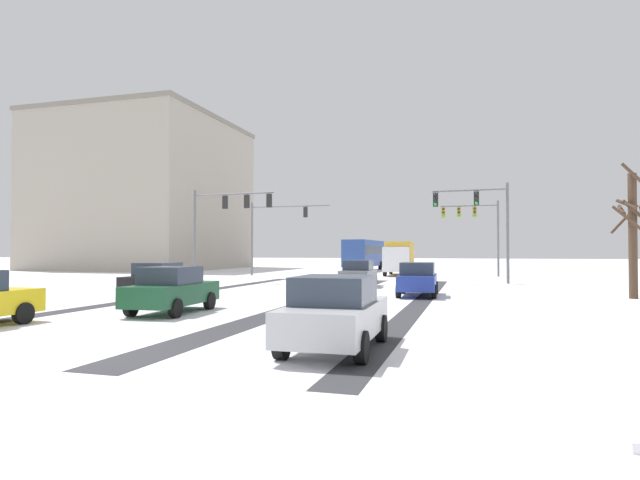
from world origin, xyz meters
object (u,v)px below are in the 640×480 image
at_px(box_truck_delivery, 399,257).
at_px(office_building_far_left_block, 146,195).
at_px(traffic_signal_far_left, 274,225).
at_px(traffic_signal_near_right, 481,213).
at_px(traffic_signal_far_right, 475,221).
at_px(car_black_third, 159,280).
at_px(bus_oncoming, 364,253).
at_px(car_blue_second, 418,279).
at_px(car_silver_fifth, 336,313).
at_px(car_dark_green_fourth, 172,290).
at_px(bare_tree_sidewalk_mid, 632,230).
at_px(car_grey_lead, 359,273).
at_px(traffic_signal_near_left, 225,213).

relative_size(box_truck_delivery, office_building_far_left_block, 0.36).
bearing_deg(traffic_signal_far_left, traffic_signal_near_right, -24.68).
relative_size(traffic_signal_far_right, car_black_third, 1.57).
xyz_separation_m(bus_oncoming, box_truck_delivery, (5.38, -10.84, -0.36)).
bearing_deg(car_blue_second, car_silver_fifth, -91.49).
distance_m(car_dark_green_fourth, bus_oncoming, 41.81).
xyz_separation_m(car_black_third, box_truck_delivery, (7.90, 25.56, 0.82)).
xyz_separation_m(car_silver_fifth, box_truck_delivery, (-3.38, 35.89, 0.82)).
height_order(traffic_signal_far_right, traffic_signal_far_left, same).
xyz_separation_m(bus_oncoming, bare_tree_sidewalk_mid, (18.68, -31.13, 1.12)).
bearing_deg(bus_oncoming, box_truck_delivery, -63.59).
relative_size(car_grey_lead, car_dark_green_fourth, 0.99).
bearing_deg(car_silver_fifth, traffic_signal_far_left, 113.66).
height_order(traffic_signal_far_left, car_dark_green_fourth, traffic_signal_far_left).
relative_size(car_blue_second, car_black_third, 1.01).
distance_m(traffic_signal_far_right, car_silver_fifth, 36.03).
relative_size(traffic_signal_far_left, box_truck_delivery, 0.97).
bearing_deg(car_silver_fifth, car_blue_second, 88.51).
distance_m(traffic_signal_far_right, bare_tree_sidewalk_mid, 21.23).
relative_size(car_grey_lead, box_truck_delivery, 0.56).
bearing_deg(box_truck_delivery, car_black_third, -107.17).
distance_m(traffic_signal_near_right, bare_tree_sidewalk_mid, 10.49).
bearing_deg(car_dark_green_fourth, bare_tree_sidewalk_mid, 31.87).
bearing_deg(car_blue_second, car_grey_lead, 126.97).
xyz_separation_m(traffic_signal_far_right, car_black_third, (-14.45, -25.34, -3.93)).
distance_m(bus_oncoming, bare_tree_sidewalk_mid, 36.32).
xyz_separation_m(traffic_signal_near_right, box_truck_delivery, (-6.86, 12.13, -2.95)).
bearing_deg(traffic_signal_near_right, car_blue_second, -108.18).
distance_m(traffic_signal_near_right, car_blue_second, 10.62).
bearing_deg(car_dark_green_fourth, office_building_far_left_block, 126.01).
relative_size(car_grey_lead, office_building_far_left_block, 0.20).
distance_m(traffic_signal_far_left, office_building_far_left_block, 25.91).
bearing_deg(car_black_third, car_dark_green_fourth, -52.72).
distance_m(car_dark_green_fourth, car_silver_fifth, 8.75).
distance_m(box_truck_delivery, bare_tree_sidewalk_mid, 24.30).
bearing_deg(car_grey_lead, box_truck_delivery, 88.94).
bearing_deg(car_grey_lead, car_black_third, -128.98).
xyz_separation_m(car_blue_second, car_dark_green_fourth, (-7.57, -9.36, 0.00)).
distance_m(car_blue_second, bus_oncoming, 33.69).
relative_size(bus_oncoming, office_building_far_left_block, 0.52).
bearing_deg(car_silver_fifth, box_truck_delivery, 95.39).
bearing_deg(car_silver_fifth, office_building_far_left_block, 128.92).
height_order(traffic_signal_near_right, office_building_far_left_block, office_building_far_left_block).
xyz_separation_m(car_grey_lead, bare_tree_sidewalk_mid, (13.60, -4.11, 2.29)).
height_order(car_blue_second, car_silver_fifth, same).
bearing_deg(car_grey_lead, traffic_signal_near_right, 29.46).
bearing_deg(car_black_third, traffic_signal_near_left, 101.15).
distance_m(traffic_signal_near_left, car_grey_lead, 10.75).
bearing_deg(traffic_signal_far_right, traffic_signal_far_left, -167.05).
relative_size(car_blue_second, bus_oncoming, 0.38).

